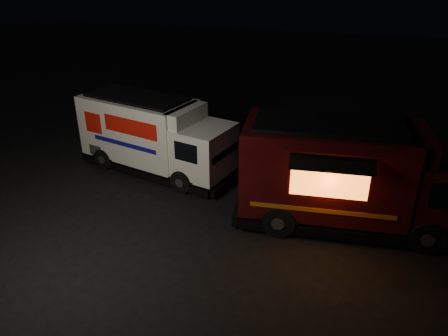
# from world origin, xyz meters

# --- Properties ---
(ground) EXTENTS (80.00, 80.00, 0.00)m
(ground) POSITION_xyz_m (0.00, 0.00, 0.00)
(ground) COLOR black
(ground) RESTS_ON ground
(white_truck) EXTENTS (6.90, 3.71, 2.97)m
(white_truck) POSITION_xyz_m (-2.16, 3.21, 1.49)
(white_truck) COLOR silver
(white_truck) RESTS_ON ground
(red_truck) EXTENTS (7.56, 3.45, 3.40)m
(red_truck) POSITION_xyz_m (5.37, 1.56, 1.70)
(red_truck) COLOR black
(red_truck) RESTS_ON ground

